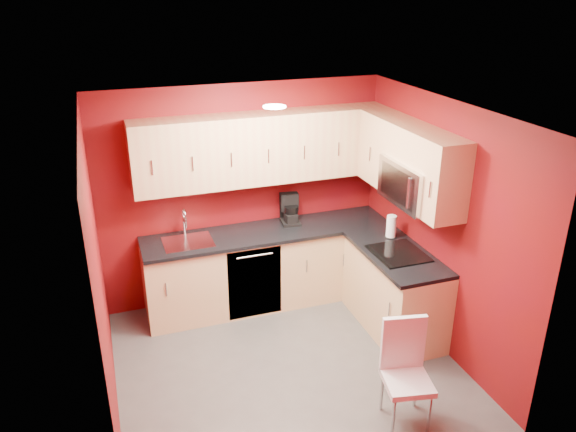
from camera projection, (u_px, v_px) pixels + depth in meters
floor at (286, 364)px, 5.51m from camera, size 3.20×3.20×0.00m
ceiling at (286, 112)px, 4.54m from camera, size 3.20×3.20×0.00m
wall_back at (243, 195)px, 6.33m from camera, size 3.20×0.00×3.20m
wall_front at (359, 345)px, 3.72m from camera, size 3.20×0.00×3.20m
wall_left at (100, 279)px, 4.54m from camera, size 0.00×3.00×3.00m
wall_right at (440, 227)px, 5.51m from camera, size 0.00×3.00×3.00m
base_cabinets_back at (269, 268)px, 6.45m from camera, size 2.80×0.60×0.87m
base_cabinets_right at (394, 291)px, 5.96m from camera, size 0.60×1.30×0.87m
countertop_back at (268, 232)px, 6.26m from camera, size 2.80×0.63×0.04m
countertop_right at (397, 254)px, 5.76m from camera, size 0.63×1.27×0.04m
upper_cabinets_back at (263, 148)px, 6.02m from camera, size 2.80×0.35×0.75m
upper_cabinets_right at (406, 154)px, 5.60m from camera, size 0.35×1.55×0.75m
microwave at (414, 183)px, 5.46m from camera, size 0.42×0.76×0.42m
cooktop at (398, 253)px, 5.72m from camera, size 0.50×0.55×0.01m
sink at (187, 238)px, 5.98m from camera, size 0.52×0.42×0.35m
dishwasher_front at (255, 283)px, 6.12m from camera, size 0.60×0.02×0.82m
downlight at (274, 107)px, 4.81m from camera, size 0.20×0.20×0.01m
coffee_maker at (290, 209)px, 6.38m from camera, size 0.24×0.29×0.34m
napkin_holder at (291, 219)px, 6.37m from camera, size 0.13×0.13×0.14m
paper_towel at (391, 226)px, 6.05m from camera, size 0.14×0.14×0.25m
dining_chair at (408, 377)px, 4.63m from camera, size 0.45×0.46×0.93m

